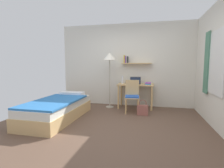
{
  "coord_description": "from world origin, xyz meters",
  "views": [
    {
      "loc": [
        0.73,
        -3.42,
        1.3
      ],
      "look_at": [
        -0.18,
        0.51,
        0.85
      ],
      "focal_mm": 27.24,
      "sensor_mm": 36.0,
      "label": 1
    }
  ],
  "objects": [
    {
      "name": "book_stack",
      "position": [
        0.64,
        1.68,
        0.76
      ],
      "size": [
        0.18,
        0.24,
        0.06
      ],
      "color": "#3384C6",
      "rests_on": "desk"
    },
    {
      "name": "desk",
      "position": [
        0.28,
        1.7,
        0.6
      ],
      "size": [
        1.06,
        0.57,
        0.73
      ],
      "color": "tan",
      "rests_on": "ground_plane"
    },
    {
      "name": "desk_chair",
      "position": [
        0.23,
        1.2,
        0.48
      ],
      "size": [
        0.44,
        0.44,
        0.89
      ],
      "color": "tan",
      "rests_on": "ground_plane"
    },
    {
      "name": "ground_plane",
      "position": [
        0.0,
        0.0,
        0.0
      ],
      "size": [
        5.28,
        5.28,
        0.0
      ],
      "primitive_type": "plane",
      "color": "brown"
    },
    {
      "name": "wall_back",
      "position": [
        0.0,
        2.02,
        1.3
      ],
      "size": [
        4.4,
        0.27,
        2.6
      ],
      "color": "silver",
      "rests_on": "ground_plane"
    },
    {
      "name": "handbag",
      "position": [
        0.53,
        0.98,
        0.14
      ],
      "size": [
        0.28,
        0.13,
        0.41
      ],
      "color": "#99564C",
      "rests_on": "ground_plane"
    },
    {
      "name": "standing_lamp",
      "position": [
        -0.5,
        1.59,
        1.47
      ],
      "size": [
        0.4,
        0.4,
        1.67
      ],
      "color": "#B2A893",
      "rests_on": "ground_plane"
    },
    {
      "name": "laptop",
      "position": [
        0.26,
        1.74,
        0.79
      ],
      "size": [
        0.33,
        0.22,
        0.21
      ],
      "color": "#2D2D33",
      "rests_on": "desk"
    },
    {
      "name": "bed",
      "position": [
        -1.45,
        0.19,
        0.24
      ],
      "size": [
        0.95,
        2.05,
        0.54
      ],
      "color": "tan",
      "rests_on": "ground_plane"
    },
    {
      "name": "water_bottle",
      "position": [
        -0.13,
        1.76,
        0.85
      ],
      "size": [
        0.06,
        0.06,
        0.24
      ],
      "primitive_type": "cylinder",
      "color": "silver",
      "rests_on": "desk"
    }
  ]
}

